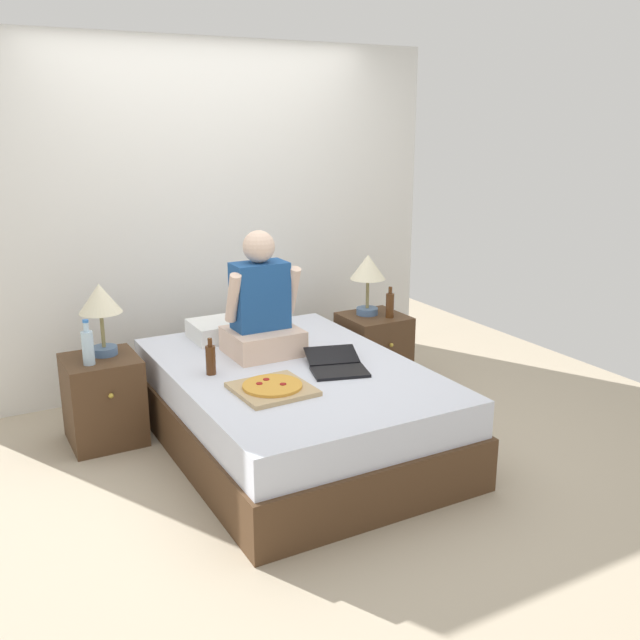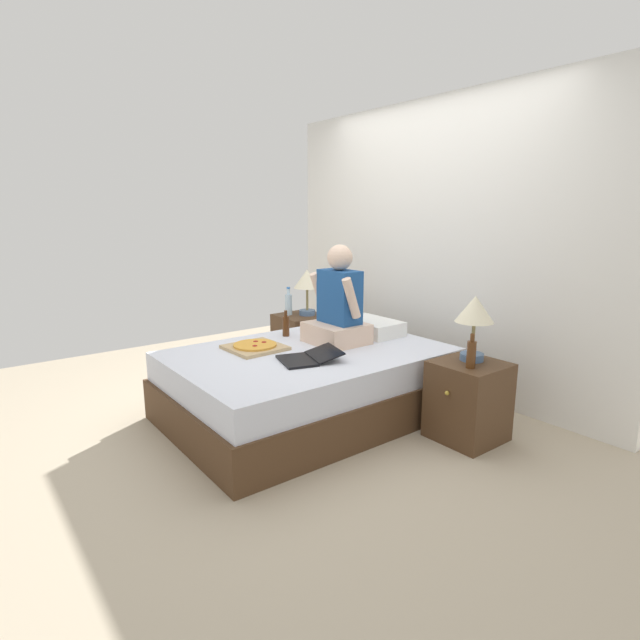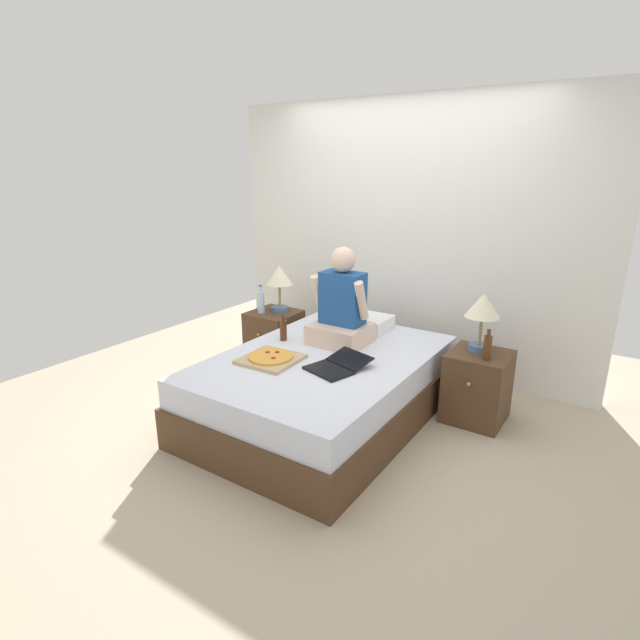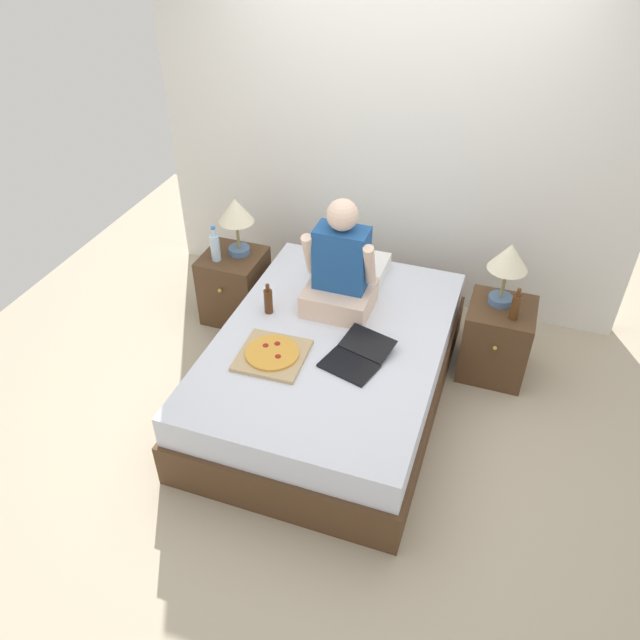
# 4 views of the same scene
# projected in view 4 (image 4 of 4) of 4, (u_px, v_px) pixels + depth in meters

# --- Properties ---
(ground_plane) EXTENTS (5.63, 5.63, 0.00)m
(ground_plane) POSITION_uv_depth(u_px,v_px,m) (330.00, 396.00, 4.26)
(ground_plane) COLOR tan
(wall_back) EXTENTS (3.63, 0.12, 2.50)m
(wall_back) POSITION_uv_depth(u_px,v_px,m) (392.00, 146.00, 4.54)
(wall_back) COLOR silver
(wall_back) RESTS_ON ground
(bed) EXTENTS (1.43, 2.06, 0.52)m
(bed) POSITION_uv_depth(u_px,v_px,m) (331.00, 368.00, 4.10)
(bed) COLOR #4C331E
(bed) RESTS_ON ground
(nightstand_left) EXTENTS (0.44, 0.47, 0.55)m
(nightstand_left) POSITION_uv_depth(u_px,v_px,m) (235.00, 286.00, 4.83)
(nightstand_left) COLOR #4C331E
(nightstand_left) RESTS_ON ground
(lamp_on_left_nightstand) EXTENTS (0.26, 0.26, 0.45)m
(lamp_on_left_nightstand) POSITION_uv_depth(u_px,v_px,m) (236.00, 214.00, 4.49)
(lamp_on_left_nightstand) COLOR #4C6B93
(lamp_on_left_nightstand) RESTS_ON nightstand_left
(water_bottle) EXTENTS (0.07, 0.07, 0.28)m
(water_bottle) POSITION_uv_depth(u_px,v_px,m) (215.00, 247.00, 4.55)
(water_bottle) COLOR silver
(water_bottle) RESTS_ON nightstand_left
(nightstand_right) EXTENTS (0.44, 0.47, 0.55)m
(nightstand_right) POSITION_uv_depth(u_px,v_px,m) (496.00, 339.00, 4.31)
(nightstand_right) COLOR #4C331E
(nightstand_right) RESTS_ON ground
(lamp_on_right_nightstand) EXTENTS (0.26, 0.26, 0.45)m
(lamp_on_right_nightstand) POSITION_uv_depth(u_px,v_px,m) (509.00, 261.00, 3.99)
(lamp_on_right_nightstand) COLOR #4C6B93
(lamp_on_right_nightstand) RESTS_ON nightstand_right
(beer_bottle) EXTENTS (0.06, 0.06, 0.23)m
(beer_bottle) POSITION_uv_depth(u_px,v_px,m) (516.00, 306.00, 3.99)
(beer_bottle) COLOR #512D14
(beer_bottle) RESTS_ON nightstand_right
(pillow) EXTENTS (0.52, 0.34, 0.12)m
(pillow) POSITION_uv_depth(u_px,v_px,m) (350.00, 266.00, 4.49)
(pillow) COLOR white
(pillow) RESTS_ON bed
(person_seated) EXTENTS (0.47, 0.40, 0.78)m
(person_seated) POSITION_uv_depth(u_px,v_px,m) (340.00, 270.00, 4.03)
(person_seated) COLOR beige
(person_seated) RESTS_ON bed
(laptop) EXTENTS (0.42, 0.49, 0.07)m
(laptop) POSITION_uv_depth(u_px,v_px,m) (355.00, 358.00, 3.75)
(laptop) COLOR black
(laptop) RESTS_ON bed
(pizza_box) EXTENTS (0.41, 0.41, 0.05)m
(pizza_box) POSITION_uv_depth(u_px,v_px,m) (272.00, 355.00, 3.78)
(pizza_box) COLOR tan
(pizza_box) RESTS_ON bed
(beer_bottle_on_bed) EXTENTS (0.06, 0.06, 0.22)m
(beer_bottle_on_bed) POSITION_uv_depth(u_px,v_px,m) (268.00, 301.00, 4.09)
(beer_bottle_on_bed) COLOR #4C2811
(beer_bottle_on_bed) RESTS_ON bed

